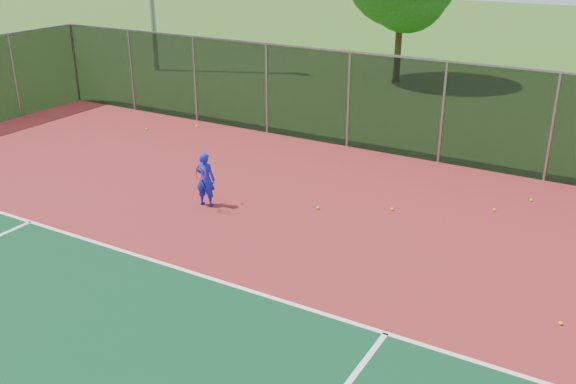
% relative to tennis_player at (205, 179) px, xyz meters
% --- Properties ---
extents(court_apron, '(30.00, 20.00, 0.02)m').
position_rel_tennis_player_xyz_m(court_apron, '(4.02, -3.93, -0.71)').
color(court_apron, maroon).
rests_on(court_apron, ground).
extents(fence_back, '(30.00, 0.06, 3.03)m').
position_rel_tennis_player_xyz_m(fence_back, '(4.02, 6.07, 0.84)').
color(fence_back, black).
rests_on(fence_back, court_apron).
extents(tennis_player, '(0.59, 0.63, 2.03)m').
position_rel_tennis_player_xyz_m(tennis_player, '(0.00, 0.00, 0.00)').
color(tennis_player, '#161FD4').
rests_on(tennis_player, court_apron).
extents(practice_ball_0, '(0.07, 0.07, 0.07)m').
position_rel_tennis_player_xyz_m(practice_ball_0, '(7.02, 4.35, -0.66)').
color(practice_ball_0, '#BEDF19').
rests_on(practice_ball_0, court_apron).
extents(practice_ball_1, '(0.07, 0.07, 0.07)m').
position_rel_tennis_player_xyz_m(practice_ball_1, '(-5.74, 4.21, -0.66)').
color(practice_ball_1, '#BEDF19').
rests_on(practice_ball_1, court_apron).
extents(practice_ball_2, '(0.07, 0.07, 0.07)m').
position_rel_tennis_player_xyz_m(practice_ball_2, '(8.56, -1.14, -0.66)').
color(practice_ball_2, '#BEDF19').
rests_on(practice_ball_2, court_apron).
extents(practice_ball_3, '(0.07, 0.07, 0.07)m').
position_rel_tennis_player_xyz_m(practice_ball_3, '(4.16, 2.03, -0.66)').
color(practice_ball_3, '#BEDF19').
rests_on(practice_ball_3, court_apron).
extents(practice_ball_4, '(0.07, 0.07, 0.07)m').
position_rel_tennis_player_xyz_m(practice_ball_4, '(2.54, 1.18, -0.66)').
color(practice_ball_4, '#BEDF19').
rests_on(practice_ball_4, court_apron).
extents(practice_ball_5, '(0.07, 0.07, 0.07)m').
position_rel_tennis_player_xyz_m(practice_ball_5, '(6.35, 3.26, -0.66)').
color(practice_ball_5, '#BEDF19').
rests_on(practice_ball_5, court_apron).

